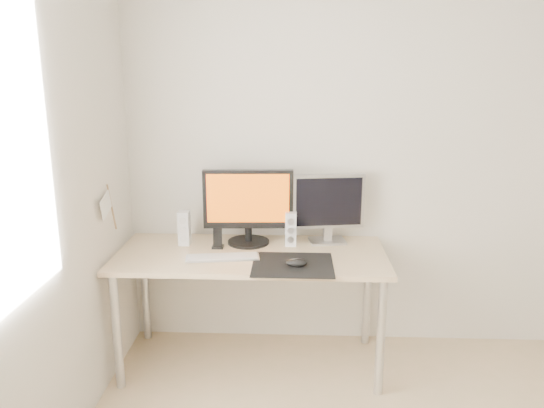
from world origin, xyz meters
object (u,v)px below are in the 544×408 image
object	(u,v)px
main_monitor	(248,204)
speaker_right	(291,229)
phone_dock	(218,242)
second_monitor	(328,205)
speaker_left	(184,228)
desk	(251,265)
keyboard	(223,257)
mouse	(296,263)

from	to	relation	value
main_monitor	speaker_right	size ratio (longest dim) A/B	2.59
phone_dock	second_monitor	bearing A→B (deg)	12.07
main_monitor	speaker_left	world-z (taller)	main_monitor
main_monitor	desk	bearing A→B (deg)	-80.34
desk	keyboard	bearing A→B (deg)	-145.27
mouse	phone_dock	world-z (taller)	phone_dock
desk	keyboard	world-z (taller)	keyboard
desk	keyboard	xyz separation A→B (m)	(-0.15, -0.11, 0.09)
keyboard	phone_dock	size ratio (longest dim) A/B	3.52
speaker_right	keyboard	size ratio (longest dim) A/B	0.49
speaker_left	main_monitor	bearing A→B (deg)	4.94
desk	phone_dock	size ratio (longest dim) A/B	12.99
mouse	speaker_right	distance (m)	0.38
main_monitor	keyboard	xyz separation A→B (m)	(-0.13, -0.27, -0.25)
speaker_left	phone_dock	world-z (taller)	speaker_left
second_monitor	keyboard	world-z (taller)	second_monitor
phone_dock	main_monitor	bearing A→B (deg)	26.87
main_monitor	keyboard	bearing A→B (deg)	-114.64
mouse	main_monitor	xyz separation A→B (m)	(-0.30, 0.39, 0.23)
desk	phone_dock	distance (m)	0.25
main_monitor	mouse	bearing A→B (deg)	-52.59
speaker_right	keyboard	world-z (taller)	speaker_right
main_monitor	speaker_left	distance (m)	0.42
desk	speaker_right	bearing A→B (deg)	32.70
speaker_right	keyboard	bearing A→B (deg)	-146.48
speaker_left	speaker_right	xyz separation A→B (m)	(0.66, 0.02, 0.00)
mouse	desk	distance (m)	0.36
desk	phone_dock	world-z (taller)	phone_dock
desk	speaker_right	world-z (taller)	speaker_right
speaker_right	second_monitor	bearing A→B (deg)	16.82
desk	phone_dock	xyz separation A→B (m)	(-0.21, 0.08, 0.12)
second_monitor	keyboard	bearing A→B (deg)	-152.15
second_monitor	speaker_right	world-z (taller)	second_monitor
desk	speaker_left	distance (m)	0.48
desk	speaker_right	xyz separation A→B (m)	(0.23, 0.15, 0.18)
mouse	speaker_left	xyz separation A→B (m)	(-0.69, 0.36, 0.08)
mouse	second_monitor	bearing A→B (deg)	66.17
second_monitor	speaker_right	bearing A→B (deg)	-163.18
keyboard	phone_dock	world-z (taller)	phone_dock
second_monitor	phone_dock	size ratio (longest dim) A/B	3.66
phone_dock	keyboard	bearing A→B (deg)	-73.54
desk	second_monitor	size ratio (longest dim) A/B	3.55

